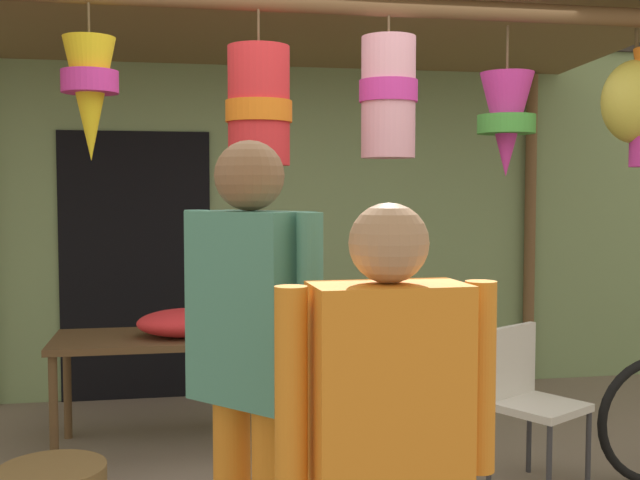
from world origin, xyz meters
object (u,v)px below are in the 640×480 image
Objects in this scene: flower_heap_on_table at (190,322)px; vendor_in_orange at (251,350)px; display_table at (176,346)px; wicker_basket_spare at (378,450)px; customer_foreground at (388,447)px; folding_chair at (527,392)px.

flower_heap_on_table is 2.14m from vendor_in_orange.
display_table is 0.19m from flower_heap_on_table.
customer_foreground is (-0.54, -2.14, 0.75)m from wicker_basket_spare.
customer_foreground reaches higher than flower_heap_on_table.
flower_heap_on_table is at bearing 152.04° from folding_chair.
wicker_basket_spare is at bearing 60.48° from vendor_in_orange.
vendor_in_orange reaches higher than flower_heap_on_table.
folding_chair is 2.04m from vendor_in_orange.
display_table is at bearing 96.58° from vendor_in_orange.
flower_heap_on_table reaches higher than wicker_basket_spare.
vendor_in_orange is at bearing -119.52° from wicker_basket_spare.
display_table is 1.38m from wicker_basket_spare.
customer_foreground is at bearing -124.34° from folding_chair.
vendor_in_orange reaches higher than display_table.
display_table reaches higher than wicker_basket_spare.
customer_foreground reaches higher than display_table.
folding_chair reaches higher than wicker_basket_spare.
flower_heap_on_table is 2.83m from customer_foreground.
folding_chair is 0.55× the size of customer_foreground.
vendor_in_orange is (0.25, -2.18, 0.41)m from display_table.
wicker_basket_spare is 2.33m from customer_foreground.
customer_foreground is at bearing -104.15° from wicker_basket_spare.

